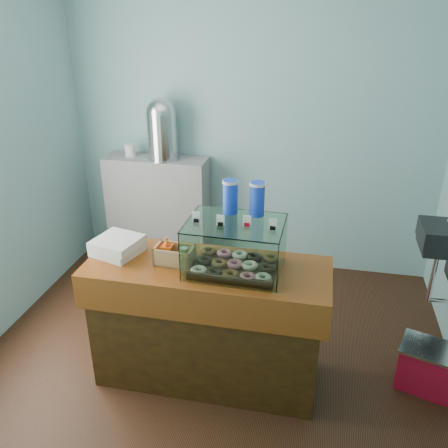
% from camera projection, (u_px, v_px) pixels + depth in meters
% --- Properties ---
extents(ground, '(3.50, 3.50, 0.00)m').
position_uv_depth(ground, '(216.00, 351.00, 3.67)').
color(ground, black).
rests_on(ground, ground).
extents(room_shell, '(3.54, 3.04, 2.82)m').
position_uv_depth(room_shell, '(219.00, 134.00, 2.95)').
color(room_shell, '#7DB4B6').
rests_on(room_shell, ground).
extents(counter, '(1.60, 0.60, 0.90)m').
position_uv_depth(counter, '(208.00, 322.00, 3.25)').
color(counter, '#40270C').
rests_on(counter, ground).
extents(back_shelf, '(1.00, 0.32, 1.10)m').
position_uv_depth(back_shelf, '(158.00, 211.00, 4.78)').
color(back_shelf, gray).
rests_on(back_shelf, ground).
extents(display_case, '(0.61, 0.45, 0.55)m').
position_uv_depth(display_case, '(237.00, 243.00, 2.98)').
color(display_case, '#361B10').
rests_on(display_case, counter).
extents(condiment_crate, '(0.26, 0.17, 0.18)m').
position_uv_depth(condiment_crate, '(174.00, 254.00, 3.08)').
color(condiment_crate, tan).
rests_on(condiment_crate, counter).
extents(pastry_boxes, '(0.35, 0.36, 0.11)m').
position_uv_depth(pastry_boxes, '(118.00, 246.00, 3.20)').
color(pastry_boxes, silver).
rests_on(pastry_boxes, counter).
extents(coffee_urn, '(0.31, 0.31, 0.58)m').
position_uv_depth(coffee_urn, '(162.00, 127.00, 4.40)').
color(coffee_urn, silver).
rests_on(coffee_urn, back_shelf).
extents(red_cooler, '(0.44, 0.39, 0.33)m').
position_uv_depth(red_cooler, '(427.00, 367.00, 3.27)').
color(red_cooler, red).
rests_on(red_cooler, ground).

